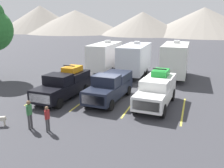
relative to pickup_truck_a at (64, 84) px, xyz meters
name	(u,v)px	position (x,y,z in m)	size (l,w,h in m)	color
ground_plane	(110,101)	(3.69, 0.52, -1.16)	(240.00, 240.00, 0.00)	#38383D
pickup_truck_a	(64,84)	(0.00, 0.00, 0.00)	(2.49, 5.92, 2.56)	black
pickup_truck_b	(110,86)	(3.66, 0.67, -0.04)	(2.46, 5.77, 2.17)	black
pickup_truck_c	(156,90)	(7.33, 0.60, 0.05)	(2.48, 5.69, 2.66)	white
lot_stripe_a	(45,95)	(-1.96, 0.13, -1.16)	(0.12, 5.50, 0.01)	gold
lot_stripe_b	(86,100)	(1.81, 0.13, -1.16)	(0.12, 5.50, 0.01)	gold
lot_stripe_c	(131,105)	(5.57, 0.13, -1.16)	(0.12, 5.50, 0.01)	gold
lot_stripe_d	(183,110)	(9.33, 0.13, -1.16)	(0.12, 5.50, 0.01)	gold
camper_trailer_a	(105,56)	(-0.27, 10.35, 0.79)	(2.40, 7.60, 3.70)	white
camper_trailer_b	(135,58)	(3.52, 9.55, 0.82)	(2.60, 7.75, 3.75)	silver
camper_trailer_c	(175,59)	(7.85, 9.79, 0.92)	(2.56, 7.55, 3.96)	silver
person_a	(47,117)	(2.12, -5.77, -0.27)	(0.23, 0.33, 1.54)	#3F3F42
person_b	(29,113)	(0.93, -5.76, -0.15)	(0.25, 0.38, 1.75)	#3F3F42
mountain_ridge	(194,18)	(8.49, 79.38, 4.94)	(163.46, 43.86, 17.46)	gray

